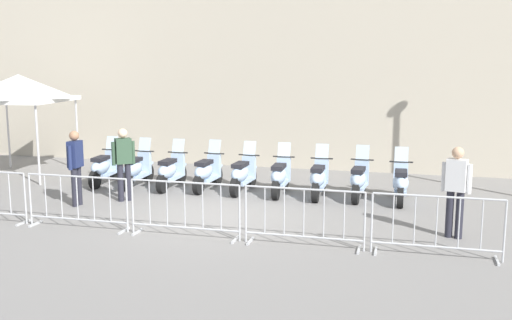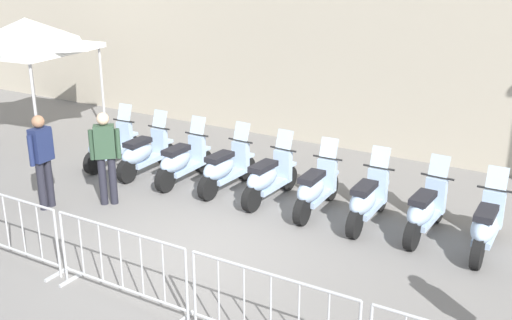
% 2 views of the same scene
% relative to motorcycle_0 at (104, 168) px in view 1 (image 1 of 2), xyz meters
% --- Properties ---
extents(ground_plane, '(120.00, 120.00, 0.00)m').
position_rel_motorcycle_0_xyz_m(ground_plane, '(3.64, -2.58, -0.45)').
color(ground_plane, slate).
extents(motorcycle_0, '(0.56, 1.72, 1.24)m').
position_rel_motorcycle_0_xyz_m(motorcycle_0, '(0.00, 0.00, 0.00)').
color(motorcycle_0, black).
rests_on(motorcycle_0, ground).
extents(motorcycle_1, '(0.56, 1.73, 1.24)m').
position_rel_motorcycle_0_xyz_m(motorcycle_1, '(0.96, -0.12, 0.00)').
color(motorcycle_1, black).
rests_on(motorcycle_1, ground).
extents(motorcycle_2, '(0.57, 1.73, 1.24)m').
position_rel_motorcycle_0_xyz_m(motorcycle_2, '(1.92, -0.20, 0.00)').
color(motorcycle_2, black).
rests_on(motorcycle_2, ground).
extents(motorcycle_3, '(0.63, 1.72, 1.24)m').
position_rel_motorcycle_0_xyz_m(motorcycle_3, '(2.89, -0.20, 0.00)').
color(motorcycle_3, black).
rests_on(motorcycle_3, ground).
extents(motorcycle_4, '(0.62, 1.72, 1.24)m').
position_rel_motorcycle_0_xyz_m(motorcycle_4, '(3.84, -0.32, 0.00)').
color(motorcycle_4, black).
rests_on(motorcycle_4, ground).
extents(motorcycle_5, '(0.56, 1.73, 1.24)m').
position_rel_motorcycle_0_xyz_m(motorcycle_5, '(4.81, -0.44, 0.00)').
color(motorcycle_5, black).
rests_on(motorcycle_5, ground).
extents(motorcycle_6, '(0.56, 1.73, 1.24)m').
position_rel_motorcycle_0_xyz_m(motorcycle_6, '(5.77, -0.54, 0.00)').
color(motorcycle_6, black).
rests_on(motorcycle_6, ground).
extents(motorcycle_7, '(0.61, 1.72, 1.24)m').
position_rel_motorcycle_0_xyz_m(motorcycle_7, '(6.74, -0.56, 0.00)').
color(motorcycle_7, black).
rests_on(motorcycle_7, ground).
extents(motorcycle_8, '(0.56, 1.73, 1.24)m').
position_rel_motorcycle_0_xyz_m(motorcycle_8, '(7.69, -0.75, 0.00)').
color(motorcycle_8, black).
rests_on(motorcycle_8, ground).
extents(barrier_segment_1, '(2.17, 0.63, 1.07)m').
position_rel_motorcycle_0_xyz_m(barrier_segment_1, '(1.23, -4.02, 0.07)').
color(barrier_segment_1, '#B2B5B7').
rests_on(barrier_segment_1, ground).
extents(barrier_segment_2, '(2.17, 0.63, 1.07)m').
position_rel_motorcycle_0_xyz_m(barrier_segment_2, '(3.48, -4.23, 0.07)').
color(barrier_segment_2, '#B2B5B7').
rests_on(barrier_segment_2, ground).
extents(barrier_segment_3, '(2.17, 0.63, 1.07)m').
position_rel_motorcycle_0_xyz_m(barrier_segment_3, '(5.74, -4.45, 0.07)').
color(barrier_segment_3, '#B2B5B7').
rests_on(barrier_segment_3, ground).
extents(barrier_segment_4, '(2.17, 0.63, 1.07)m').
position_rel_motorcycle_0_xyz_m(barrier_segment_4, '(7.99, -4.66, 0.07)').
color(barrier_segment_4, '#B2B5B7').
rests_on(barrier_segment_4, ground).
extents(officer_near_row_end, '(0.47, 0.39, 1.73)m').
position_rel_motorcycle_0_xyz_m(officer_near_row_end, '(1.25, -1.67, 0.53)').
color(officer_near_row_end, '#23232D').
rests_on(officer_near_row_end, ground).
extents(officer_mid_plaza, '(0.24, 0.55, 1.73)m').
position_rel_motorcycle_0_xyz_m(officer_mid_plaza, '(0.35, -2.29, 0.53)').
color(officer_mid_plaza, '#23232D').
rests_on(officer_mid_plaza, ground).
extents(officer_by_barriers, '(0.52, 0.34, 1.73)m').
position_rel_motorcycle_0_xyz_m(officer_by_barriers, '(8.48, -3.46, 0.53)').
color(officer_by_barriers, '#23232D').
rests_on(officer_by_barriers, ground).
extents(canopy_tent, '(2.53, 2.53, 2.91)m').
position_rel_motorcycle_0_xyz_m(canopy_tent, '(-2.84, 0.84, 2.06)').
color(canopy_tent, silver).
rests_on(canopy_tent, ground).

